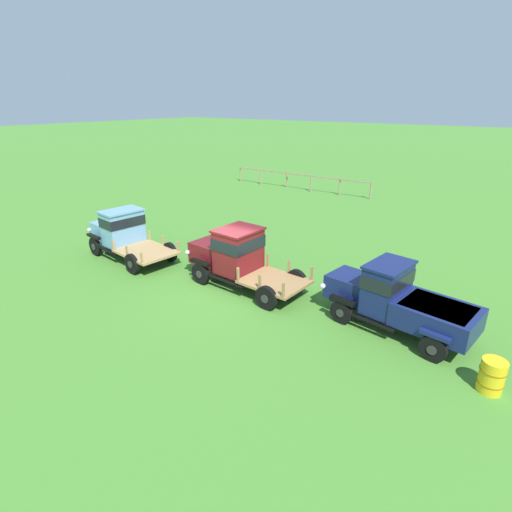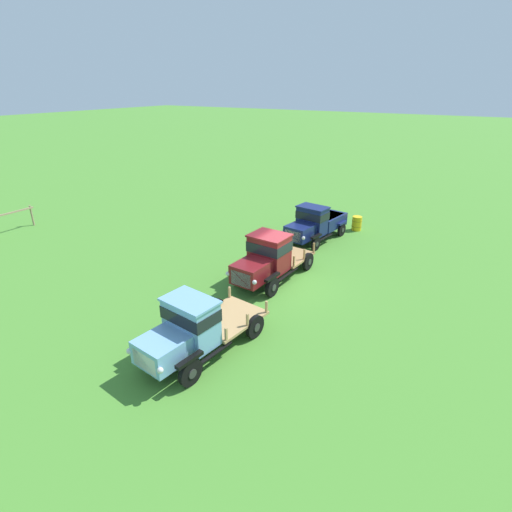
{
  "view_description": "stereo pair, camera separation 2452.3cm",
  "coord_description": "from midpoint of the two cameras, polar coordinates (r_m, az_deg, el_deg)",
  "views": [
    {
      "loc": [
        9.17,
        -10.67,
        7.03
      ],
      "look_at": [
        0.19,
        1.77,
        1.0
      ],
      "focal_mm": 28.0,
      "sensor_mm": 36.0,
      "label": 1
    },
    {
      "loc": [
        -15.09,
        -7.56,
        8.79
      ],
      "look_at": [
        0.19,
        1.77,
        1.0
      ],
      "focal_mm": 28.0,
      "sensor_mm": 36.0,
      "label": 2
    }
  ],
  "objects": [
    {
      "name": "ground_plane",
      "position": [
        12.43,
        43.49,
        -25.21
      ],
      "size": [
        240.0,
        240.0,
        0.0
      ],
      "primitive_type": "plane",
      "color": "#47842D"
    },
    {
      "name": "paddock_fence",
      "position": [
        28.6,
        25.95,
        5.18
      ],
      "size": [
        12.52,
        0.55,
        1.37
      ],
      "color": "#997F60",
      "rests_on": "ground"
    },
    {
      "name": "vintage_truck_foreground_near",
      "position": [
        12.1,
        12.63,
        -13.02
      ],
      "size": [
        5.36,
        2.65,
        2.25
      ],
      "color": "black",
      "rests_on": "ground"
    },
    {
      "name": "vintage_truck_second_in_line",
      "position": [
        12.35,
        43.53,
        -18.05
      ],
      "size": [
        5.39,
        2.38,
        2.36
      ],
      "color": "black",
      "rests_on": "ground"
    },
    {
      "name": "vintage_truck_midrow_center",
      "position": [
        15.4,
        68.29,
        -19.9
      ],
      "size": [
        5.08,
        2.62,
        2.18
      ],
      "color": "black",
      "rests_on": "ground"
    },
    {
      "name": "oil_drum_beside_row",
      "position": [
        16.7,
        79.71,
        -24.55
      ],
      "size": [
        0.64,
        0.64,
        0.91
      ],
      "color": "gold",
      "rests_on": "ground"
    }
  ]
}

